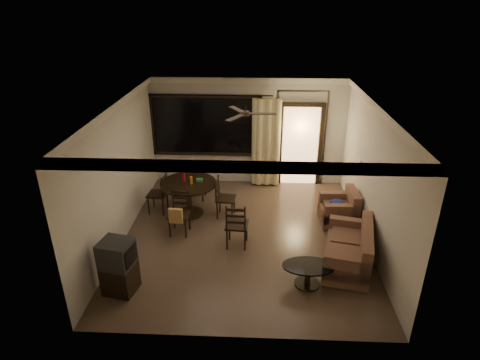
{
  "coord_description": "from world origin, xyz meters",
  "views": [
    {
      "loc": [
        0.23,
        -7.17,
        4.62
      ],
      "look_at": [
        -0.1,
        0.2,
        1.21
      ],
      "focal_mm": 30.0,
      "sensor_mm": 36.0,
      "label": 1
    }
  ],
  "objects_px": {
    "armchair": "(340,210)",
    "coffee_table": "(308,272)",
    "dining_chair_north": "(197,188)",
    "dining_chair_east": "(225,205)",
    "dining_table": "(189,189)",
    "tv_cabinet": "(119,266)",
    "dining_chair_west": "(158,201)",
    "side_chair": "(237,233)",
    "dining_chair_south": "(179,221)",
    "sofa": "(351,251)"
  },
  "relations": [
    {
      "from": "dining_table",
      "to": "tv_cabinet",
      "type": "distance_m",
      "value": 2.81
    },
    {
      "from": "tv_cabinet",
      "to": "dining_chair_west",
      "type": "bearing_deg",
      "value": 101.47
    },
    {
      "from": "dining_table",
      "to": "coffee_table",
      "type": "height_order",
      "value": "dining_table"
    },
    {
      "from": "sofa",
      "to": "armchair",
      "type": "bearing_deg",
      "value": 99.51
    },
    {
      "from": "dining_table",
      "to": "sofa",
      "type": "distance_m",
      "value": 3.79
    },
    {
      "from": "dining_table",
      "to": "dining_chair_north",
      "type": "relative_size",
      "value": 1.33
    },
    {
      "from": "dining_chair_north",
      "to": "side_chair",
      "type": "bearing_deg",
      "value": 123.09
    },
    {
      "from": "dining_chair_north",
      "to": "armchair",
      "type": "xyz_separation_m",
      "value": [
        3.33,
        -1.03,
        0.03
      ]
    },
    {
      "from": "dining_chair_west",
      "to": "coffee_table",
      "type": "bearing_deg",
      "value": 57.1
    },
    {
      "from": "dining_chair_north",
      "to": "sofa",
      "type": "distance_m",
      "value": 4.16
    },
    {
      "from": "dining_table",
      "to": "tv_cabinet",
      "type": "xyz_separation_m",
      "value": [
        -0.75,
        -2.71,
        -0.13
      ]
    },
    {
      "from": "dining_table",
      "to": "armchair",
      "type": "distance_m",
      "value": 3.42
    },
    {
      "from": "dining_chair_east",
      "to": "sofa",
      "type": "xyz_separation_m",
      "value": [
        2.47,
        -1.76,
        0.04
      ]
    },
    {
      "from": "armchair",
      "to": "dining_chair_south",
      "type": "bearing_deg",
      "value": -172.38
    },
    {
      "from": "tv_cabinet",
      "to": "sofa",
      "type": "relative_size",
      "value": 0.6
    },
    {
      "from": "dining_table",
      "to": "coffee_table",
      "type": "relative_size",
      "value": 1.39
    },
    {
      "from": "sofa",
      "to": "dining_chair_north",
      "type": "bearing_deg",
      "value": 154.1
    },
    {
      "from": "dining_chair_west",
      "to": "armchair",
      "type": "height_order",
      "value": "dining_chair_west"
    },
    {
      "from": "dining_chair_south",
      "to": "side_chair",
      "type": "distance_m",
      "value": 1.3
    },
    {
      "from": "tv_cabinet",
      "to": "armchair",
      "type": "distance_m",
      "value": 4.82
    },
    {
      "from": "tv_cabinet",
      "to": "dining_chair_east",
      "type": "bearing_deg",
      "value": 70.72
    },
    {
      "from": "dining_chair_north",
      "to": "coffee_table",
      "type": "relative_size",
      "value": 1.04
    },
    {
      "from": "dining_table",
      "to": "armchair",
      "type": "height_order",
      "value": "dining_table"
    },
    {
      "from": "dining_chair_south",
      "to": "tv_cabinet",
      "type": "xyz_separation_m",
      "value": [
        -0.67,
        -1.85,
        0.19
      ]
    },
    {
      "from": "dining_chair_east",
      "to": "sofa",
      "type": "bearing_deg",
      "value": -120.67
    },
    {
      "from": "dining_table",
      "to": "dining_chair_east",
      "type": "height_order",
      "value": "dining_table"
    },
    {
      "from": "dining_chair_west",
      "to": "dining_chair_north",
      "type": "relative_size",
      "value": 1.0
    },
    {
      "from": "dining_chair_west",
      "to": "dining_chair_north",
      "type": "height_order",
      "value": "same"
    },
    {
      "from": "dining_chair_west",
      "to": "sofa",
      "type": "relative_size",
      "value": 0.58
    },
    {
      "from": "dining_chair_west",
      "to": "side_chair",
      "type": "bearing_deg",
      "value": 59.92
    },
    {
      "from": "dining_chair_south",
      "to": "sofa",
      "type": "bearing_deg",
      "value": -11.31
    },
    {
      "from": "dining_table",
      "to": "dining_chair_south",
      "type": "height_order",
      "value": "dining_table"
    },
    {
      "from": "dining_chair_south",
      "to": "sofa",
      "type": "height_order",
      "value": "dining_chair_south"
    },
    {
      "from": "dining_table",
      "to": "dining_chair_west",
      "type": "xyz_separation_m",
      "value": [
        -0.74,
        0.07,
        -0.34
      ]
    },
    {
      "from": "dining_chair_south",
      "to": "tv_cabinet",
      "type": "height_order",
      "value": "tv_cabinet"
    },
    {
      "from": "armchair",
      "to": "side_chair",
      "type": "relative_size",
      "value": 0.8
    },
    {
      "from": "dining_chair_east",
      "to": "dining_chair_north",
      "type": "relative_size",
      "value": 1.0
    },
    {
      "from": "dining_chair_east",
      "to": "dining_table",
      "type": "bearing_deg",
      "value": 89.93
    },
    {
      "from": "dining_chair_west",
      "to": "armchair",
      "type": "distance_m",
      "value": 4.15
    },
    {
      "from": "dining_table",
      "to": "dining_chair_south",
      "type": "relative_size",
      "value": 1.33
    },
    {
      "from": "dining_chair_north",
      "to": "sofa",
      "type": "height_order",
      "value": "dining_chair_north"
    },
    {
      "from": "dining_chair_south",
      "to": "dining_chair_north",
      "type": "xyz_separation_m",
      "value": [
        0.14,
        1.64,
        -0.02
      ]
    },
    {
      "from": "tv_cabinet",
      "to": "armchair",
      "type": "relative_size",
      "value": 1.24
    },
    {
      "from": "dining_chair_south",
      "to": "tv_cabinet",
      "type": "relative_size",
      "value": 0.96
    },
    {
      "from": "armchair",
      "to": "coffee_table",
      "type": "xyz_separation_m",
      "value": [
        -0.94,
        -2.16,
        -0.05
      ]
    },
    {
      "from": "dining_chair_south",
      "to": "side_chair",
      "type": "height_order",
      "value": "side_chair"
    },
    {
      "from": "dining_chair_west",
      "to": "armchair",
      "type": "bearing_deg",
      "value": 90.53
    },
    {
      "from": "dining_chair_south",
      "to": "sofa",
      "type": "distance_m",
      "value": 3.51
    },
    {
      "from": "dining_chair_west",
      "to": "dining_chair_east",
      "type": "bearing_deg",
      "value": 89.7
    },
    {
      "from": "tv_cabinet",
      "to": "dining_chair_north",
      "type": "bearing_deg",
      "value": 88.56
    }
  ]
}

